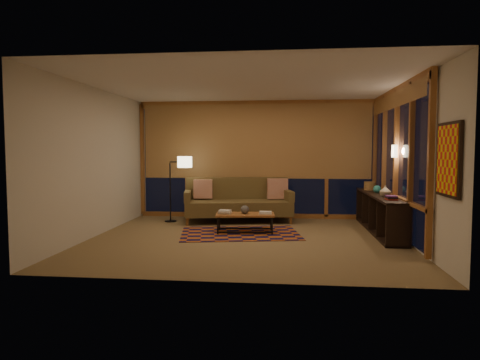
# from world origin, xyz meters

# --- Properties ---
(floor) EXTENTS (5.50, 5.00, 0.01)m
(floor) POSITION_xyz_m (0.00, 0.00, 0.00)
(floor) COLOR brown
(floor) RESTS_ON ground
(ceiling) EXTENTS (5.50, 5.00, 0.01)m
(ceiling) POSITION_xyz_m (0.00, 0.00, 2.70)
(ceiling) COLOR silver
(ceiling) RESTS_ON walls
(walls) EXTENTS (5.51, 5.01, 2.70)m
(walls) POSITION_xyz_m (0.00, 0.00, 1.35)
(walls) COLOR silver
(walls) RESTS_ON floor
(window_wall_back) EXTENTS (5.30, 0.16, 2.60)m
(window_wall_back) POSITION_xyz_m (0.00, 2.43, 1.35)
(window_wall_back) COLOR #AE6B30
(window_wall_back) RESTS_ON walls
(window_wall_right) EXTENTS (0.16, 3.70, 2.60)m
(window_wall_right) POSITION_xyz_m (2.68, 0.60, 1.35)
(window_wall_right) COLOR #AE6B30
(window_wall_right) RESTS_ON walls
(wall_art) EXTENTS (0.06, 0.74, 0.94)m
(wall_art) POSITION_xyz_m (2.71, -1.85, 1.45)
(wall_art) COLOR red
(wall_art) RESTS_ON walls
(wall_sconce) EXTENTS (0.12, 0.18, 0.22)m
(wall_sconce) POSITION_xyz_m (2.62, 0.45, 1.55)
(wall_sconce) COLOR #FFF0B9
(wall_sconce) RESTS_ON walls
(sofa) EXTENTS (2.43, 1.35, 0.94)m
(sofa) POSITION_xyz_m (-0.34, 1.79, 0.47)
(sofa) COLOR brown
(sofa) RESTS_ON floor
(pillow_left) EXTENTS (0.43, 0.19, 0.41)m
(pillow_left) POSITION_xyz_m (-1.13, 1.83, 0.68)
(pillow_left) COLOR #B53614
(pillow_left) RESTS_ON sofa
(pillow_right) EXTENTS (0.47, 0.23, 0.45)m
(pillow_right) POSITION_xyz_m (0.51, 2.09, 0.70)
(pillow_right) COLOR #B53614
(pillow_right) RESTS_ON sofa
(area_rug) EXTENTS (2.41, 1.82, 0.01)m
(area_rug) POSITION_xyz_m (-0.16, 0.47, 0.01)
(area_rug) COLOR #AD5216
(area_rug) RESTS_ON floor
(coffee_table) EXTENTS (1.14, 0.60, 0.37)m
(coffee_table) POSITION_xyz_m (-0.07, 0.57, 0.18)
(coffee_table) COLOR #AE6B30
(coffee_table) RESTS_ON floor
(book_stack_a) EXTENTS (0.26, 0.22, 0.07)m
(book_stack_a) POSITION_xyz_m (-0.45, 0.53, 0.40)
(book_stack_a) COLOR silver
(book_stack_a) RESTS_ON coffee_table
(book_stack_b) EXTENTS (0.26, 0.20, 0.05)m
(book_stack_b) POSITION_xyz_m (0.32, 0.58, 0.39)
(book_stack_b) COLOR silver
(book_stack_b) RESTS_ON coffee_table
(ceramic_pot) EXTENTS (0.21, 0.21, 0.16)m
(ceramic_pot) POSITION_xyz_m (-0.07, 0.56, 0.45)
(ceramic_pot) COLOR black
(ceramic_pot) RESTS_ON coffee_table
(floor_lamp) EXTENTS (0.49, 0.33, 1.44)m
(floor_lamp) POSITION_xyz_m (-1.82, 1.67, 0.72)
(floor_lamp) COLOR black
(floor_lamp) RESTS_ON floor
(bookshelf) EXTENTS (0.40, 2.89, 0.72)m
(bookshelf) POSITION_xyz_m (2.49, 0.95, 0.36)
(bookshelf) COLOR black
(bookshelf) RESTS_ON floor
(basket) EXTENTS (0.26, 0.26, 0.18)m
(basket) POSITION_xyz_m (2.47, 1.85, 0.81)
(basket) COLOR #AC7E45
(basket) RESTS_ON bookshelf
(teal_bowl) EXTENTS (0.17, 0.17, 0.15)m
(teal_bowl) POSITION_xyz_m (2.49, 1.21, 0.80)
(teal_bowl) COLOR teal
(teal_bowl) RESTS_ON bookshelf
(vase) EXTENTS (0.22, 0.22, 0.21)m
(vase) POSITION_xyz_m (2.49, 0.51, 0.83)
(vase) COLOR tan
(vase) RESTS_ON bookshelf
(shelf_book_stack) EXTENTS (0.21, 0.27, 0.07)m
(shelf_book_stack) POSITION_xyz_m (2.49, 0.04, 0.76)
(shelf_book_stack) COLOR silver
(shelf_book_stack) RESTS_ON bookshelf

